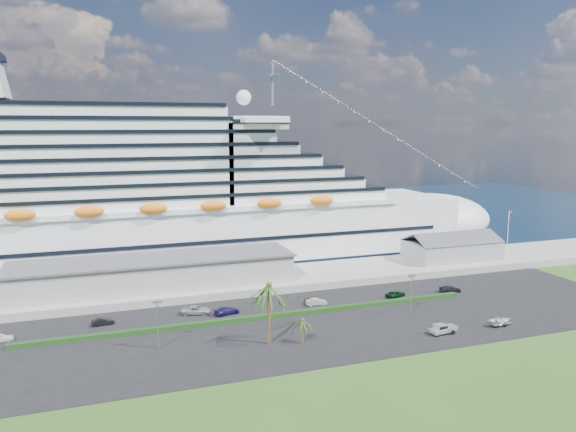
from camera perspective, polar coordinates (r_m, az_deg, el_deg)
name	(u,v)px	position (r m, az deg, el deg)	size (l,w,h in m)	color
ground	(333,345)	(97.70, 4.56, -12.98)	(420.00, 420.00, 0.00)	#2C511B
asphalt_lot	(309,324)	(107.13, 2.14, -10.87)	(140.00, 38.00, 0.12)	black
wharf	(264,279)	(132.97, -2.46, -6.46)	(240.00, 20.00, 1.80)	gray
water	(196,222)	(218.87, -9.32, -0.56)	(420.00, 160.00, 0.02)	black
cruise_ship	(157,204)	(148.73, -13.19, 1.21)	(191.00, 38.00, 54.00)	silver
terminal_building	(155,272)	(127.20, -13.36, -5.52)	(61.00, 15.00, 6.30)	gray
port_shed	(452,249)	(154.89, 16.30, -3.23)	(24.00, 12.31, 7.37)	gray
flagpole	(508,230)	(165.19, 21.46, -1.37)	(1.08, 0.16, 12.00)	silver
hedge	(260,317)	(108.96, -2.82, -10.24)	(88.00, 1.10, 0.90)	black
lamp_post_left	(158,319)	(96.32, -13.11, -10.13)	(1.60, 0.35, 8.27)	gray
lamp_post_right	(411,291)	(111.54, 12.42, -7.41)	(1.60, 0.35, 8.27)	gray
palm_tall	(269,292)	(94.79, -1.95, -7.75)	(8.82, 8.82, 11.13)	#47301E
palm_short	(303,323)	(96.92, 1.50, -10.81)	(3.53, 3.53, 4.56)	#47301E
parked_car_0	(0,338)	(109.98, -27.22, -10.95)	(1.73, 4.29, 1.46)	white
parked_car_1	(103,322)	(111.42, -18.31, -10.15)	(1.41, 4.03, 1.33)	black
parked_car_2	(196,310)	(113.24, -9.31, -9.41)	(2.62, 5.68, 1.58)	#9FA1A7
parked_car_3	(227,311)	(112.20, -6.25, -9.54)	(2.09, 5.14, 1.49)	#19154C
parked_car_4	(313,299)	(119.02, 2.56, -8.44)	(1.47, 3.64, 1.24)	maroon
parked_car_5	(317,302)	(117.07, 2.92, -8.70)	(1.52, 4.35, 1.43)	#B0B4B8
parked_car_6	(396,294)	(124.51, 10.87, -7.78)	(2.18, 4.73, 1.31)	black
parked_car_7	(450,289)	(130.87, 16.15, -7.12)	(1.97, 4.85, 1.41)	black
pickup_truck	(443,328)	(105.40, 15.46, -10.96)	(5.26, 2.46, 1.79)	black
boat_trailer	(501,321)	(112.50, 20.80, -9.91)	(5.39, 3.62, 1.53)	gray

